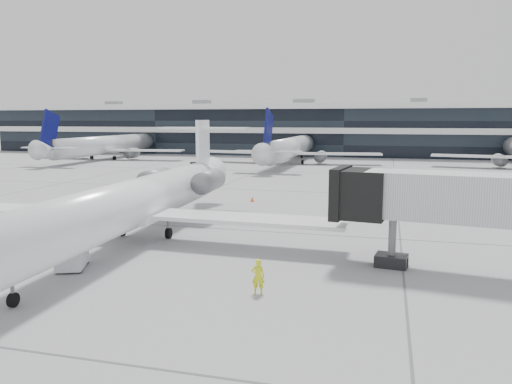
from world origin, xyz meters
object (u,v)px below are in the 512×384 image
(cargo_uld, at_px, (0,250))
(regional_jet, at_px, (135,201))
(ramp_worker, at_px, (258,276))
(baggage_tug, at_px, (72,256))

(cargo_uld, bearing_deg, regional_jet, 48.01)
(regional_jet, height_order, ramp_worker, regional_jet)
(regional_jet, relative_size, ramp_worker, 20.67)
(regional_jet, distance_m, baggage_tug, 6.48)
(ramp_worker, height_order, cargo_uld, cargo_uld)
(baggage_tug, xyz_separation_m, cargo_uld, (-3.45, -1.25, 0.43))
(regional_jet, xyz_separation_m, baggage_tug, (-0.51, -6.13, -2.03))
(regional_jet, xyz_separation_m, ramp_worker, (10.10, -7.41, -1.85))
(regional_jet, xyz_separation_m, cargo_uld, (-3.96, -7.39, -1.61))
(regional_jet, relative_size, cargo_uld, 11.37)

